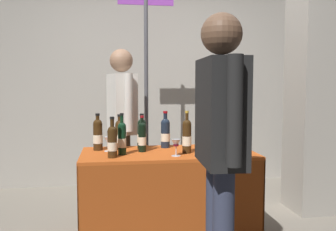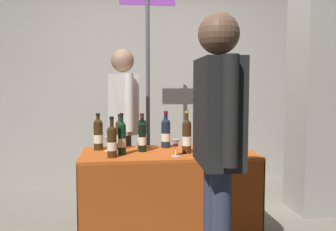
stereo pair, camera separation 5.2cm
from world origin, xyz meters
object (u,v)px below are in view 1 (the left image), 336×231
Objects in this scene: taster_foreground_right at (220,132)px; booth_signpost at (146,68)px; featured_wine_bottle at (120,134)px; vendor_presenter at (122,116)px; display_bottle_0 at (165,132)px; tasting_table at (168,180)px; concrete_pillar at (316,68)px; wine_glass_mid at (176,144)px; wine_glass_near_vendor at (108,141)px.

booth_signpost is at bearing 9.46° from taster_foreground_right.
featured_wine_bottle is 0.18× the size of vendor_presenter.
taster_foreground_right is at bearing -83.00° from display_bottle_0.
featured_wine_bottle reaches higher than tasting_table.
booth_signpost reaches higher than display_bottle_0.
tasting_table is at bearing -161.98° from concrete_pillar.
display_bottle_0 is at bearing 87.90° from tasting_table.
display_bottle_0 is 1.20m from taster_foreground_right.
wine_glass_mid is 0.95m from vendor_presenter.
booth_signpost is at bearing 131.51° from vendor_presenter.
booth_signpost is at bearing 70.21° from featured_wine_bottle.
taster_foreground_right is (0.64, -1.08, 0.20)m from wine_glass_near_vendor.
wine_glass_mid is (0.42, -0.38, -0.03)m from featured_wine_bottle.
vendor_presenter is at bearing 20.12° from taster_foreground_right.
tasting_table is 0.59m from wine_glass_near_vendor.
wine_glass_near_vendor is 1.27m from taster_foreground_right.
concrete_pillar is 2.21m from wine_glass_near_vendor.
booth_signpost is (0.31, 0.85, 0.60)m from featured_wine_bottle.
concrete_pillar is 1.72m from display_bottle_0.
tasting_table is at bearing -92.10° from display_bottle_0.
wine_glass_near_vendor is 0.60m from vendor_presenter.
taster_foreground_right is (0.51, -1.64, 0.04)m from vendor_presenter.
concrete_pillar is at bearing -41.09° from taster_foreground_right.
wine_glass_near_vendor is 0.59m from wine_glass_mid.
concrete_pillar is 2.12m from taster_foreground_right.
booth_signpost is (-0.12, 1.23, 0.64)m from wine_glass_mid.
display_bottle_0 is at bearing 1.99° from featured_wine_bottle.
vendor_presenter is (0.03, 0.47, 0.11)m from featured_wine_bottle.
wine_glass_near_vendor is at bearing -25.41° from vendor_presenter.
wine_glass_near_vendor is 0.07× the size of taster_foreground_right.
featured_wine_bottle is 0.18× the size of taster_foreground_right.
wine_glass_near_vendor is 0.05× the size of booth_signpost.
tasting_table is 0.84× the size of taster_foreground_right.
taster_foreground_right reaches higher than featured_wine_bottle.
featured_wine_bottle is (-1.98, -0.32, -0.59)m from concrete_pillar.
taster_foreground_right reaches higher than tasting_table.
wine_glass_mid is (0.52, -0.29, 0.01)m from wine_glass_near_vendor.
featured_wine_bottle is at bearing 27.62° from taster_foreground_right.
taster_foreground_right is (0.15, -1.18, 0.15)m from display_bottle_0.
display_bottle_0 is 2.66× the size of wine_glass_near_vendor.
wine_glass_near_vendor is 0.92× the size of wine_glass_mid.
display_bottle_0 is 1.03m from booth_signpost.
vendor_presenter is at bearing 175.78° from concrete_pillar.
concrete_pillar is 1.24× the size of booth_signpost.
concrete_pillar is at bearing 9.30° from featured_wine_bottle.
wine_glass_mid is (0.03, -0.39, -0.04)m from display_bottle_0.
booth_signpost is at bearing 96.23° from display_bottle_0.
booth_signpost is (-0.24, 2.02, 0.45)m from taster_foreground_right.
tasting_table is 1.42m from booth_signpost.
tasting_table is at bearing -85.41° from booth_signpost.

